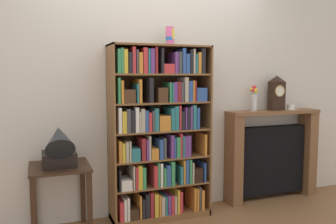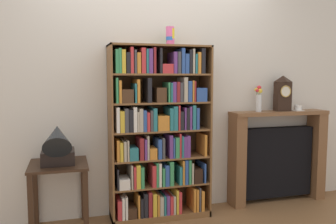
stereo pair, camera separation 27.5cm
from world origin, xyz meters
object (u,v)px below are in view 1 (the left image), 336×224
(gramophone, at_px, (59,146))
(mantel_clock, at_px, (277,93))
(flower_vase, at_px, (254,98))
(teacup_with_saucer, at_px, (291,107))
(side_table_left, at_px, (60,183))
(cup_stack, at_px, (170,36))
(bookshelf, at_px, (159,135))
(fireplace_mantel, at_px, (271,155))

(gramophone, distance_m, mantel_clock, 2.44)
(flower_vase, relative_size, teacup_with_saucer, 1.97)
(side_table_left, distance_m, mantel_clock, 2.52)
(cup_stack, xyz_separation_m, mantel_clock, (1.31, 0.02, -0.58))
(bookshelf, distance_m, gramophone, 0.97)
(bookshelf, bearing_deg, cup_stack, 17.78)
(bookshelf, xyz_separation_m, flower_vase, (1.15, 0.07, 0.33))
(gramophone, height_order, teacup_with_saucer, teacup_with_saucer)
(side_table_left, bearing_deg, cup_stack, 6.53)
(bookshelf, height_order, side_table_left, bookshelf)
(bookshelf, relative_size, fireplace_mantel, 1.51)
(cup_stack, distance_m, teacup_with_saucer, 1.69)
(fireplace_mantel, bearing_deg, mantel_clock, -33.17)
(cup_stack, relative_size, gramophone, 0.43)
(bookshelf, bearing_deg, teacup_with_saucer, 2.11)
(cup_stack, relative_size, fireplace_mantel, 0.16)
(side_table_left, height_order, mantel_clock, mantel_clock)
(cup_stack, bearing_deg, flower_vase, 1.56)
(flower_vase, bearing_deg, mantel_clock, -2.33)
(cup_stack, distance_m, fireplace_mantel, 1.83)
(bookshelf, bearing_deg, side_table_left, -175.10)
(side_table_left, bearing_deg, gramophone, -90.00)
(cup_stack, bearing_deg, gramophone, -170.21)
(gramophone, distance_m, fireplace_mantel, 2.40)
(flower_vase, height_order, teacup_with_saucer, flower_vase)
(mantel_clock, bearing_deg, bookshelf, -177.68)
(bookshelf, relative_size, teacup_with_saucer, 11.85)
(fireplace_mantel, distance_m, teacup_with_saucer, 0.60)
(bookshelf, height_order, gramophone, bookshelf)
(bookshelf, relative_size, side_table_left, 2.70)
(cup_stack, xyz_separation_m, fireplace_mantel, (1.28, 0.04, -1.30))
(bookshelf, height_order, fireplace_mantel, bookshelf)
(side_table_left, relative_size, teacup_with_saucer, 4.40)
(mantel_clock, relative_size, flower_vase, 1.38)
(gramophone, bearing_deg, flower_vase, 5.84)
(flower_vase, bearing_deg, side_table_left, -175.86)
(side_table_left, xyz_separation_m, teacup_with_saucer, (2.61, 0.14, 0.58))
(bookshelf, bearing_deg, fireplace_mantel, 3.30)
(fireplace_mantel, distance_m, flower_vase, 0.72)
(fireplace_mantel, bearing_deg, teacup_with_saucer, -4.83)
(teacup_with_saucer, bearing_deg, flower_vase, 178.90)
(side_table_left, bearing_deg, teacup_with_saucer, 3.14)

